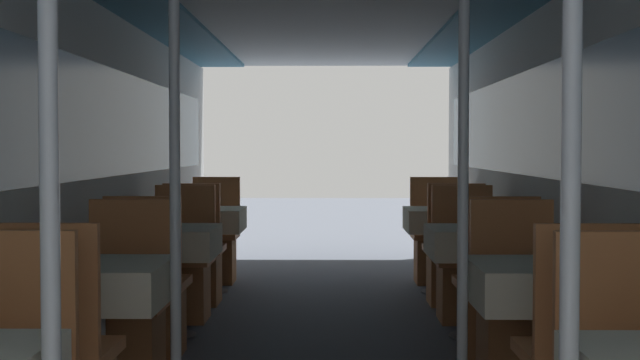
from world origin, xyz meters
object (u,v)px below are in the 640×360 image
dining_table_right_1 (545,291)px  dining_table_right_3 (444,223)px  support_pole_left_1 (175,186)px  chair_right_far_2 (465,280)px  support_pole_left_0 (50,217)px  dining_table_left_3 (205,223)px  chair_left_far_1 (124,330)px  chair_left_near_2 (149,308)px  chair_left_near_3 (195,267)px  chair_right_far_1 (518,331)px  dining_table_left_2 (167,246)px  support_pole_right_1 (463,186)px  chair_right_near_2 (495,309)px  support_pole_right_0 (570,217)px  chair_right_far_3 (436,251)px  chair_left_far_3 (214,250)px  dining_table_left_1 (94,290)px  chair_left_far_2 (182,279)px  dining_table_right_2 (479,246)px  chair_right_near_3 (453,268)px

dining_table_right_1 → dining_table_right_3: size_ratio=1.00×
support_pole_left_1 → chair_right_far_2: (1.65, 2.33, -0.77)m
chair_right_far_2 → support_pole_left_1: bearing=54.8°
support_pole_left_0 → dining_table_left_3: size_ratio=2.97×
chair_left_far_1 → chair_left_near_2: same height
chair_left_near_2 → chair_left_near_3: (0.00, 1.77, 0.00)m
dining_table_right_1 → chair_right_far_1: chair_right_far_1 is taller
dining_table_left_2 → dining_table_right_3: same height
support_pole_left_0 → support_pole_right_1: (1.28, 1.77, 0.00)m
chair_left_far_1 → chair_right_near_2: size_ratio=1.00×
support_pole_right_0 → dining_table_left_3: bearing=107.3°
dining_table_right_3 → chair_right_far_3: size_ratio=0.75×
chair_right_far_1 → chair_right_far_2: bearing=-90.0°
chair_left_near_2 → chair_left_far_3: same height
dining_table_left_1 → chair_left_near_2: bearing=90.0°
dining_table_left_2 → chair_right_far_3: bearing=49.2°
support_pole_left_1 → chair_left_far_2: bearing=98.9°
chair_right_far_2 → chair_right_far_3: 1.77m
dining_table_right_3 → dining_table_right_1: bearing=-90.0°
chair_left_near_2 → chair_right_far_2: size_ratio=1.00×
support_pole_right_1 → dining_table_right_2: support_pole_right_1 is taller
chair_left_far_1 → support_pole_right_0: support_pole_right_0 is taller
chair_right_near_2 → dining_table_right_3: 2.35m
chair_left_near_2 → chair_left_near_3: 1.77m
support_pole_right_1 → chair_right_near_3: 3.08m
chair_left_far_1 → chair_right_near_3: bearing=-130.0°
chair_left_far_1 → dining_table_left_2: (0.00, 1.20, 0.30)m
dining_table_left_1 → dining_table_left_2: 1.77m
dining_table_left_3 → chair_right_far_3: bearing=15.7°
chair_left_far_3 → chair_right_far_2: (2.01, -1.77, 0.00)m
chair_left_near_3 → chair_right_near_3: same height
support_pole_left_1 → chair_right_near_2: support_pole_left_1 is taller
support_pole_right_0 → chair_right_near_3: size_ratio=2.22×
chair_left_far_1 → dining_table_right_3: size_ratio=1.34×
chair_left_near_2 → dining_table_right_2: (2.01, 0.57, 0.30)m
dining_table_right_3 → chair_right_near_3: size_ratio=0.75×
chair_right_far_1 → chair_right_near_3: (0.00, 2.40, 0.00)m
chair_right_near_2 → chair_left_near_3: bearing=138.7°
chair_left_near_2 → chair_right_far_3: 3.53m
chair_right_far_1 → chair_right_far_2: size_ratio=1.00×
chair_left_near_3 → dining_table_right_1: 3.60m
chair_left_far_3 → dining_table_right_3: bearing=164.3°
chair_left_near_2 → chair_left_far_3: bearing=90.0°
support_pole_right_0 → support_pole_right_1: 1.77m
chair_left_far_3 → chair_right_near_2: size_ratio=1.00×
support_pole_left_1 → chair_left_far_2: 2.48m
chair_right_near_3 → chair_right_near_2: bearing=-90.0°
dining_table_left_1 → chair_right_near_3: chair_right_near_3 is taller
dining_table_left_1 → chair_right_far_3: (2.01, 4.10, -0.30)m
support_pole_right_1 → chair_left_near_2: bearing=143.9°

